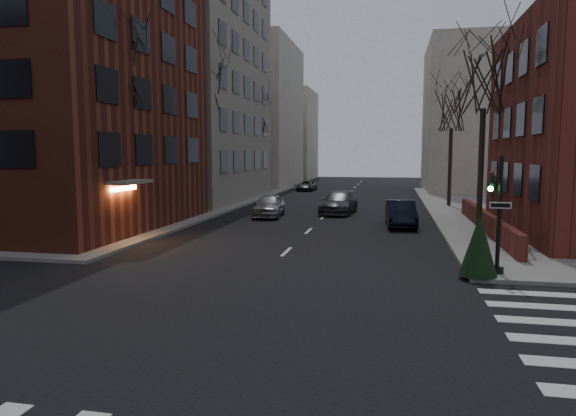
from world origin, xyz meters
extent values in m
plane|color=black|center=(0.00, 0.00, 0.00)|extent=(160.00, 160.00, 0.00)
cube|color=gray|center=(-29.00, 30.00, 0.07)|extent=(44.00, 44.00, 0.15)
cube|color=brown|center=(-15.50, 16.50, 9.00)|extent=(15.00, 15.00, 18.00)
cube|color=gray|center=(-17.00, 34.00, 14.00)|extent=(18.00, 18.00, 28.00)
cube|color=maroon|center=(9.30, 19.00, 0.65)|extent=(0.35, 16.00, 1.00)
cube|color=beige|center=(-15.00, 55.00, 9.00)|extent=(14.00, 16.00, 18.00)
cube|color=beige|center=(15.00, 50.00, 8.00)|extent=(14.00, 14.00, 16.00)
cube|color=beige|center=(-13.00, 72.00, 7.00)|extent=(10.00, 12.00, 14.00)
cylinder|color=black|center=(8.00, 9.00, 2.15)|extent=(0.14, 0.14, 4.00)
cylinder|color=black|center=(8.00, 9.00, 0.25)|extent=(0.44, 0.44, 0.20)
imported|color=black|center=(7.75, 9.00, 3.00)|extent=(0.16, 0.20, 1.00)
sphere|color=#19FF4C|center=(7.68, 8.95, 3.05)|extent=(0.18, 0.18, 0.18)
cube|color=white|center=(8.00, 8.88, 2.50)|extent=(0.70, 0.03, 0.22)
cylinder|color=#2D231C|center=(-8.80, 14.00, 3.47)|extent=(0.28, 0.28, 6.65)
cylinder|color=#2D231C|center=(-8.80, 26.00, 3.65)|extent=(0.28, 0.28, 7.00)
cylinder|color=#2D231C|center=(-8.80, 40.00, 3.30)|extent=(0.28, 0.28, 6.30)
cylinder|color=#2D231C|center=(8.80, 18.00, 3.30)|extent=(0.28, 0.28, 6.30)
cylinder|color=#2D231C|center=(8.80, 32.00, 3.12)|extent=(0.28, 0.28, 5.95)
cylinder|color=black|center=(-8.20, 22.00, 3.15)|extent=(0.12, 0.12, 6.00)
sphere|color=#FFA54C|center=(-8.20, 22.00, 6.25)|extent=(0.36, 0.36, 0.36)
cylinder|color=black|center=(-8.20, 42.00, 3.15)|extent=(0.12, 0.12, 6.00)
sphere|color=#FFA54C|center=(-8.20, 42.00, 6.25)|extent=(0.36, 0.36, 0.36)
imported|color=black|center=(4.95, 20.72, 0.75)|extent=(1.87, 4.64, 1.50)
imported|color=#9B9BA0|center=(-3.57, 23.66, 0.75)|extent=(2.09, 4.53, 1.50)
imported|color=#3C3C41|center=(0.80, 26.40, 0.75)|extent=(2.54, 5.36, 1.51)
imported|color=#3C3B40|center=(-4.88, 47.13, 0.56)|extent=(1.92, 4.04, 1.11)
cube|color=silver|center=(7.30, 9.46, 0.57)|extent=(0.43, 0.56, 0.85)
cone|color=black|center=(7.30, 8.50, 1.19)|extent=(1.37, 1.37, 2.08)
camera|label=1|loc=(4.38, -9.36, 4.28)|focal=32.00mm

